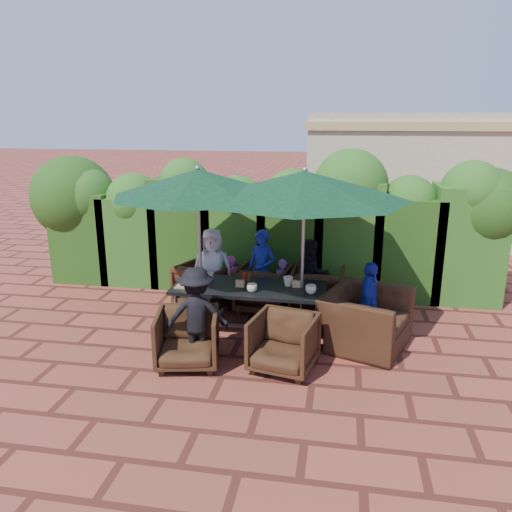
% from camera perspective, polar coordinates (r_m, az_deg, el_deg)
% --- Properties ---
extents(ground, '(80.00, 80.00, 0.00)m').
position_cam_1_polar(ground, '(7.34, -1.84, -9.45)').
color(ground, brown).
rests_on(ground, ground).
extents(dining_table, '(2.20, 0.90, 0.75)m').
position_cam_1_polar(dining_table, '(7.24, -0.76, -4.03)').
color(dining_table, black).
rests_on(dining_table, ground).
extents(umbrella_left, '(2.47, 2.47, 2.46)m').
position_cam_1_polar(umbrella_left, '(7.12, -6.66, 8.29)').
color(umbrella_left, gray).
rests_on(umbrella_left, ground).
extents(umbrella_right, '(2.91, 2.91, 2.46)m').
position_cam_1_polar(umbrella_right, '(6.85, 5.56, 8.05)').
color(umbrella_right, gray).
rests_on(umbrella_right, ground).
extents(chair_far_left, '(1.04, 1.02, 0.84)m').
position_cam_1_polar(chair_far_left, '(8.39, -5.80, -3.13)').
color(chair_far_left, black).
rests_on(chair_far_left, ground).
extents(chair_far_mid, '(0.92, 0.87, 0.84)m').
position_cam_1_polar(chair_far_mid, '(8.22, 0.88, -3.47)').
color(chair_far_mid, black).
rests_on(chair_far_mid, ground).
extents(chair_far_right, '(0.86, 0.81, 0.86)m').
position_cam_1_polar(chair_far_right, '(8.09, 7.04, -3.84)').
color(chair_far_right, black).
rests_on(chair_far_right, ground).
extents(chair_near_left, '(0.91, 0.87, 0.80)m').
position_cam_1_polar(chair_near_left, '(6.53, -7.86, -9.02)').
color(chair_near_left, black).
rests_on(chair_near_left, ground).
extents(chair_near_right, '(0.90, 0.86, 0.79)m').
position_cam_1_polar(chair_near_right, '(6.37, 3.17, -9.61)').
color(chair_near_right, black).
rests_on(chair_near_right, ground).
extents(chair_end_right, '(1.15, 1.40, 1.05)m').
position_cam_1_polar(chair_end_right, '(7.11, 12.49, -6.07)').
color(chair_end_right, black).
rests_on(chair_end_right, ground).
extents(adult_far_left, '(0.72, 0.48, 1.38)m').
position_cam_1_polar(adult_far_left, '(8.20, -5.00, -1.59)').
color(adult_far_left, silver).
rests_on(adult_far_left, ground).
extents(adult_far_mid, '(0.59, 0.53, 1.34)m').
position_cam_1_polar(adult_far_mid, '(8.22, 0.65, -1.62)').
color(adult_far_mid, '#1D289F').
rests_on(adult_far_mid, ground).
extents(adult_far_right, '(0.69, 0.56, 1.25)m').
position_cam_1_polar(adult_far_right, '(8.02, 6.37, -2.49)').
color(adult_far_right, black).
rests_on(adult_far_right, ground).
extents(adult_near_left, '(0.88, 0.56, 1.28)m').
position_cam_1_polar(adult_near_left, '(6.53, -6.79, -6.71)').
color(adult_near_left, black).
rests_on(adult_near_left, ground).
extents(adult_end_right, '(0.39, 0.72, 1.19)m').
position_cam_1_polar(adult_end_right, '(7.18, 12.74, -5.28)').
color(adult_end_right, '#1D289F').
rests_on(adult_end_right, ground).
extents(child_left, '(0.33, 0.27, 0.91)m').
position_cam_1_polar(child_left, '(8.30, -2.81, -3.04)').
color(child_left, '#D04994').
rests_on(child_left, ground).
extents(child_right, '(0.33, 0.27, 0.87)m').
position_cam_1_polar(child_right, '(8.22, 3.10, -3.36)').
color(child_right, '#9853B4').
rests_on(child_right, ground).
extents(pedestrian_a, '(1.48, 0.64, 1.55)m').
position_cam_1_polar(pedestrian_a, '(11.03, 12.50, 3.03)').
color(pedestrian_a, '#309027').
rests_on(pedestrian_a, ground).
extents(pedestrian_b, '(0.94, 0.83, 1.67)m').
position_cam_1_polar(pedestrian_b, '(11.26, 16.38, 3.36)').
color(pedestrian_b, '#D04994').
rests_on(pedestrian_b, ground).
extents(pedestrian_c, '(1.25, 0.80, 1.80)m').
position_cam_1_polar(pedestrian_c, '(11.28, 19.32, 3.45)').
color(pedestrian_c, gray).
rests_on(pedestrian_c, ground).
extents(cup_a, '(0.15, 0.15, 0.12)m').
position_cam_1_polar(cup_a, '(7.33, -7.90, -2.81)').
color(cup_a, beige).
rests_on(cup_a, dining_table).
extents(cup_b, '(0.14, 0.14, 0.13)m').
position_cam_1_polar(cup_b, '(7.45, -5.36, -2.39)').
color(cup_b, beige).
rests_on(cup_b, dining_table).
extents(cup_c, '(0.15, 0.15, 0.12)m').
position_cam_1_polar(cup_c, '(6.96, -0.46, -3.66)').
color(cup_c, beige).
rests_on(cup_c, dining_table).
extents(cup_d, '(0.14, 0.14, 0.14)m').
position_cam_1_polar(cup_d, '(7.22, 3.69, -2.90)').
color(cup_d, beige).
rests_on(cup_d, dining_table).
extents(cup_e, '(0.15, 0.15, 0.12)m').
position_cam_1_polar(cup_e, '(6.94, 6.29, -3.80)').
color(cup_e, beige).
rests_on(cup_e, dining_table).
extents(ketchup_bottle, '(0.04, 0.04, 0.17)m').
position_cam_1_polar(ketchup_bottle, '(7.28, -1.36, -2.58)').
color(ketchup_bottle, '#B20C0A').
rests_on(ketchup_bottle, dining_table).
extents(sauce_bottle, '(0.04, 0.04, 0.17)m').
position_cam_1_polar(sauce_bottle, '(7.27, -0.82, -2.60)').
color(sauce_bottle, '#4C230C').
rests_on(sauce_bottle, dining_table).
extents(serving_tray, '(0.35, 0.25, 0.02)m').
position_cam_1_polar(serving_tray, '(7.25, -7.74, -3.43)').
color(serving_tray, '#98704A').
rests_on(serving_tray, dining_table).
extents(number_block_left, '(0.12, 0.06, 0.10)m').
position_cam_1_polar(number_block_left, '(7.17, -1.83, -3.17)').
color(number_block_left, tan).
rests_on(number_block_left, dining_table).
extents(number_block_right, '(0.12, 0.06, 0.10)m').
position_cam_1_polar(number_block_right, '(7.18, 4.63, -3.18)').
color(number_block_right, tan).
rests_on(number_block_right, dining_table).
extents(hedge_wall, '(9.10, 1.60, 2.59)m').
position_cam_1_polar(hedge_wall, '(9.13, 0.23, 4.31)').
color(hedge_wall, '#1D3D10').
rests_on(hedge_wall, ground).
extents(building, '(6.20, 3.08, 3.20)m').
position_cam_1_polar(building, '(13.74, 18.97, 8.54)').
color(building, beige).
rests_on(building, ground).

